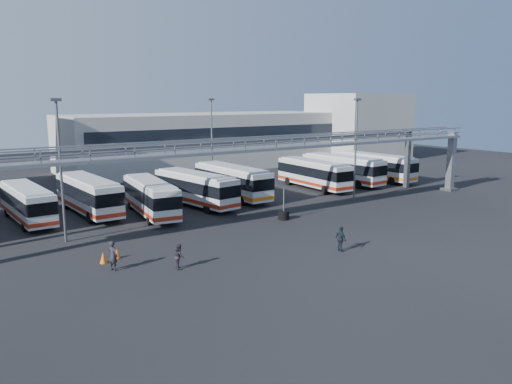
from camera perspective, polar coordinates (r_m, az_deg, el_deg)
ground at (r=38.71m, az=5.93°, el=-4.67°), size 140.00×140.00×0.00m
gantry at (r=42.26m, az=0.92°, el=4.28°), size 51.40×5.15×7.10m
warehouse at (r=75.92m, az=-5.70°, el=5.90°), size 42.00×14.00×8.00m
building_right at (r=86.87m, az=11.62°, el=7.31°), size 14.00×12.00×11.00m
light_pole_left at (r=37.62m, az=-21.46°, el=3.10°), size 0.70×0.35×10.21m
light_pole_mid at (r=50.87m, az=11.34°, el=5.40°), size 0.70×0.35×10.21m
light_pole_back at (r=57.97m, az=-5.08°, el=6.18°), size 0.70×0.35×10.21m
bus_1 at (r=45.74m, az=-24.71°, el=-1.06°), size 2.84×10.11×3.04m
bus_2 at (r=46.86m, az=-18.62°, el=-0.20°), size 3.00×10.96×3.30m
bus_3 at (r=44.80m, az=-11.96°, el=-0.47°), size 3.67×10.55×3.14m
bus_4 at (r=48.07m, az=-6.95°, el=0.50°), size 3.91×10.89×3.23m
bus_5 at (r=51.48m, az=-2.76°, el=1.32°), size 2.81×11.14×3.37m
bus_7 at (r=57.42m, az=6.59°, el=2.16°), size 2.92×10.82×3.26m
bus_8 at (r=61.17m, az=9.83°, el=2.68°), size 3.46×11.42×3.42m
bus_9 at (r=64.64m, az=13.49°, el=2.92°), size 3.11×11.10×3.34m
pedestrian_a at (r=31.30m, az=-16.03°, el=-7.01°), size 0.67×0.79×1.82m
pedestrian_b at (r=30.82m, az=-8.76°, el=-7.28°), size 0.76×0.87×1.52m
pedestrian_d at (r=34.21m, az=9.67°, el=-5.31°), size 0.52×1.05×1.73m
cone_left at (r=32.95m, az=-17.06°, el=-7.19°), size 0.53×0.53×0.71m
cone_right at (r=33.67m, az=-15.61°, el=-6.78°), size 0.46×0.46×0.65m
tire_stack at (r=42.67m, az=3.18°, el=-2.56°), size 0.95×0.95×2.70m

